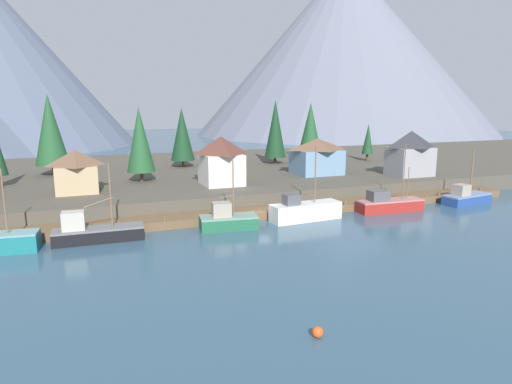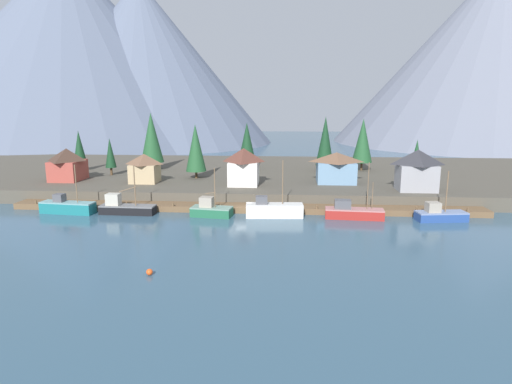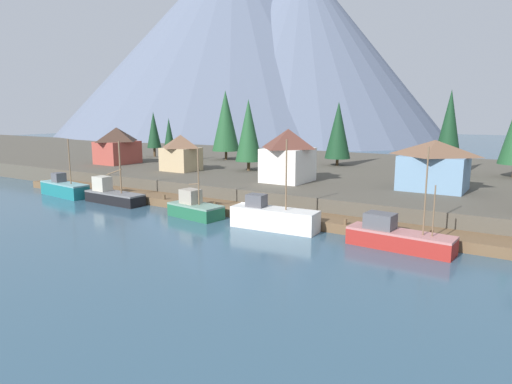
{
  "view_description": "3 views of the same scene",
  "coord_description": "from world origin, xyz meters",
  "views": [
    {
      "loc": [
        -19.83,
        -48.8,
        14.05
      ],
      "look_at": [
        -0.18,
        1.72,
        3.3
      ],
      "focal_mm": 30.8,
      "sensor_mm": 36.0,
      "label": 1
    },
    {
      "loc": [
        7.29,
        -69.9,
        17.94
      ],
      "look_at": [
        1.91,
        1.47,
        3.41
      ],
      "focal_mm": 30.64,
      "sensor_mm": 36.0,
      "label": 2
    },
    {
      "loc": [
        27.61,
        -40.6,
        11.89
      ],
      "look_at": [
        1.02,
        1.25,
        3.02
      ],
      "focal_mm": 31.72,
      "sensor_mm": 36.0,
      "label": 3
    }
  ],
  "objects": [
    {
      "name": "fishing_boat_red",
      "position": [
        17.53,
        -1.7,
        1.04
      ],
      "size": [
        9.25,
        3.17,
        9.04
      ],
      "rotation": [
        0.0,
        0.0,
        -0.07
      ],
      "color": "maroon",
      "rests_on": "ground_plane"
    },
    {
      "name": "conifer_far_left",
      "position": [
        -25.06,
        31.27,
        10.08
      ],
      "size": [
        5.37,
        5.37,
        13.41
      ],
      "color": "#4C3823",
      "rests_on": "shoreline_bank"
    },
    {
      "name": "fishing_boat_teal",
      "position": [
        -29.36,
        -1.81,
        1.09
      ],
      "size": [
        9.31,
        3.39,
        8.2
      ],
      "rotation": [
        0.0,
        0.0,
        -0.11
      ],
      "color": "#196B70",
      "rests_on": "ground_plane"
    },
    {
      "name": "conifer_mid_right",
      "position": [
        -41.31,
        28.08,
        8.08
      ],
      "size": [
        2.92,
        2.92,
        9.35
      ],
      "color": "#4C3823",
      "rests_on": "shoreline_bank"
    },
    {
      "name": "conifer_centre",
      "position": [
        24.39,
        33.46,
        9.5
      ],
      "size": [
        4.67,
        4.67,
        12.08
      ],
      "color": "#4C3823",
      "rests_on": "shoreline_bank"
    },
    {
      "name": "shoreline_bank",
      "position": [
        0.0,
        32.0,
        1.25
      ],
      "size": [
        400.0,
        56.0,
        2.5
      ],
      "primitive_type": "cube",
      "color": "#4C473D",
      "rests_on": "ground_plane"
    },
    {
      "name": "house_tan",
      "position": [
        -21.2,
        13.83,
        5.43
      ],
      "size": [
        5.53,
        4.93,
        5.73
      ],
      "color": "tan",
      "rests_on": "shoreline_bank"
    },
    {
      "name": "fishing_boat_blue",
      "position": [
        30.91,
        -2.04,
        0.97
      ],
      "size": [
        7.96,
        3.73,
        7.81
      ],
      "rotation": [
        0.0,
        0.0,
        0.14
      ],
      "color": "navy",
      "rests_on": "ground_plane"
    },
    {
      "name": "house_grey",
      "position": [
        30.26,
        9.44,
        6.3
      ],
      "size": [
        6.99,
        5.24,
        7.43
      ],
      "color": "gray",
      "rests_on": "shoreline_bank"
    },
    {
      "name": "ground_plane",
      "position": [
        0.0,
        20.0,
        -0.5
      ],
      "size": [
        400.0,
        400.0,
        1.0
      ],
      "primitive_type": "cube",
      "color": "#335166"
    },
    {
      "name": "mountain_central_peak",
      "position": [
        -60.71,
        133.51,
        36.17
      ],
      "size": [
        119.07,
        119.07,
        72.34
      ],
      "primitive_type": "cone",
      "color": "slate",
      "rests_on": "ground_plane"
    },
    {
      "name": "conifer_near_right",
      "position": [
        35.48,
        28.67,
        7.06
      ],
      "size": [
        2.32,
        2.32,
        7.72
      ],
      "color": "#4C3823",
      "rests_on": "shoreline_bank"
    },
    {
      "name": "channel_buoy",
      "position": [
        -7.32,
        -27.08,
        0.35
      ],
      "size": [
        0.7,
        0.7,
        0.7
      ],
      "primitive_type": "sphere",
      "color": "#E04C19",
      "rests_on": "ground_plane"
    },
    {
      "name": "fishing_boat_white",
      "position": [
        4.98,
        -1.71,
        1.21
      ],
      "size": [
        9.25,
        3.15,
        9.19
      ],
      "rotation": [
        0.0,
        0.0,
        0.07
      ],
      "color": "silver",
      "rests_on": "ground_plane"
    },
    {
      "name": "conifer_back_left",
      "position": [
        -12.07,
        19.64,
        8.91
      ],
      "size": [
        4.26,
        4.26,
        11.3
      ],
      "color": "#4C3823",
      "rests_on": "shoreline_bank"
    },
    {
      "name": "mountain_west_peak",
      "position": [
        -92.67,
        130.34,
        41.9
      ],
      "size": [
        156.2,
        156.2,
        83.81
      ],
      "primitive_type": "cone",
      "color": "slate",
      "rests_on": "ground_plane"
    },
    {
      "name": "fishing_boat_green",
      "position": [
        -5.17,
        -1.99,
        1.06
      ],
      "size": [
        6.84,
        3.71,
        7.96
      ],
      "rotation": [
        0.0,
        0.0,
        -0.13
      ],
      "color": "#1E5B3D",
      "rests_on": "ground_plane"
    },
    {
      "name": "conifer_back_right",
      "position": [
        -31.54,
        22.25,
        7.38
      ],
      "size": [
        2.35,
        2.35,
        8.15
      ],
      "color": "#4C3823",
      "rests_on": "shoreline_bank"
    },
    {
      "name": "conifer_mid_left",
      "position": [
        -2.69,
        33.66,
        8.66
      ],
      "size": [
        4.45,
        4.45,
        11.06
      ],
      "color": "#4C3823",
      "rests_on": "shoreline_bank"
    },
    {
      "name": "dock",
      "position": [
        0.0,
        1.99,
        0.5
      ],
      "size": [
        80.0,
        4.0,
        1.6
      ],
      "color": "brown",
      "rests_on": "ground_plane"
    },
    {
      "name": "house_white",
      "position": [
        -1.33,
        12.98,
        6.13
      ],
      "size": [
        5.85,
        6.67,
        7.09
      ],
      "color": "silver",
      "rests_on": "shoreline_bank"
    },
    {
      "name": "conifer_near_left",
      "position": [
        15.59,
        31.68,
        9.45
      ],
      "size": [
        4.15,
        4.15,
        12.58
      ],
      "color": "#4C3823",
      "rests_on": "shoreline_bank"
    },
    {
      "name": "fishing_boat_black",
      "position": [
        -19.54,
        -1.52,
        1.05
      ],
      "size": [
        9.15,
        2.82,
        8.18
      ],
      "rotation": [
        0.0,
        0.0,
        -0.03
      ],
      "color": "black",
      "rests_on": "ground_plane"
    },
    {
      "name": "mountain_east_peak",
      "position": [
        101.69,
        144.59,
        41.03
      ],
      "size": [
        145.07,
        145.07,
        82.07
      ],
      "primitive_type": "cone",
      "color": "slate",
      "rests_on": "ground_plane"
    },
    {
      "name": "house_red",
      "position": [
        -37.7,
        15.19,
        5.85
      ],
      "size": [
        5.89,
        7.04,
        6.55
      ],
      "color": "#9E4238",
      "rests_on": "shoreline_bank"
    },
    {
      "name": "house_blue",
      "position": [
        16.68,
        16.58,
        5.58
      ],
      "size": [
        7.86,
        6.63,
        6.03
      ],
      "color": "#6689A8",
      "rests_on": "shoreline_bank"
    }
  ]
}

